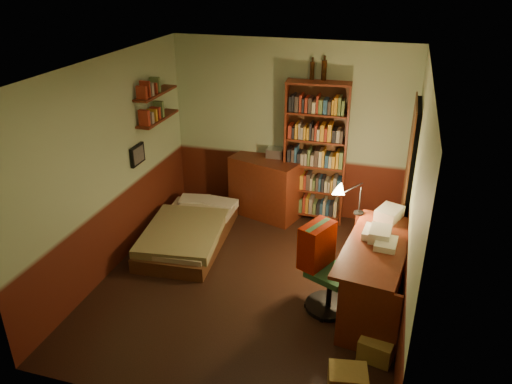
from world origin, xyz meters
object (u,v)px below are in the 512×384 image
(desk_lamp, at_px, (361,194))
(office_chair, at_px, (330,276))
(dresser, at_px, (265,187))
(cardboard_box_b, at_px, (376,348))
(mini_stereo, at_px, (275,153))
(bed, at_px, (188,225))
(cardboard_box_a, at_px, (347,382))
(desk, at_px, (373,277))
(bookshelf, at_px, (315,154))

(desk_lamp, height_order, office_chair, desk_lamp)
(dresser, relative_size, cardboard_box_b, 3.18)
(mini_stereo, xyz_separation_m, office_chair, (1.18, -2.12, -0.53))
(dresser, bearing_deg, desk_lamp, -21.13)
(mini_stereo, xyz_separation_m, cardboard_box_b, (1.75, -2.75, -0.86))
(mini_stereo, bearing_deg, desk_lamp, -44.69)
(bed, distance_m, cardboard_box_a, 3.18)
(cardboard_box_a, height_order, cardboard_box_b, cardboard_box_a)
(cardboard_box_a, bearing_deg, desk_lamp, 94.71)
(bed, distance_m, desk, 2.64)
(bookshelf, relative_size, cardboard_box_a, 6.04)
(desk_lamp, distance_m, cardboard_box_b, 1.78)
(bed, relative_size, mini_stereo, 7.16)
(dresser, xyz_separation_m, cardboard_box_a, (1.64, -3.15, -0.32))
(mini_stereo, xyz_separation_m, bookshelf, (0.60, -0.04, 0.06))
(dresser, relative_size, bookshelf, 0.49)
(office_chair, bearing_deg, bookshelf, 130.38)
(bed, xyz_separation_m, bookshelf, (1.50, 1.19, 0.78))
(office_chair, height_order, cardboard_box_a, office_chair)
(office_chair, xyz_separation_m, cardboard_box_b, (0.57, -0.63, -0.33))
(desk, xyz_separation_m, office_chair, (-0.45, -0.15, 0.03))
(bed, xyz_separation_m, mini_stereo, (0.90, 1.23, 0.71))
(bed, relative_size, bookshelf, 0.85)
(dresser, relative_size, cardboard_box_a, 2.98)
(desk, bearing_deg, dresser, 140.74)
(mini_stereo, bearing_deg, bookshelf, -4.80)
(mini_stereo, height_order, cardboard_box_a, mini_stereo)
(desk_lamp, bearing_deg, cardboard_box_a, -96.13)
(bed, xyz_separation_m, desk_lamp, (2.27, -0.08, 0.82))
(dresser, height_order, cardboard_box_b, dresser)
(dresser, xyz_separation_m, office_chair, (1.29, -2.00, -0.01))
(mini_stereo, height_order, office_chair, mini_stereo)
(bookshelf, distance_m, office_chair, 2.24)
(mini_stereo, distance_m, cardboard_box_b, 3.37)
(dresser, xyz_separation_m, cardboard_box_b, (1.86, -2.63, -0.34))
(desk, relative_size, desk_lamp, 2.96)
(mini_stereo, bearing_deg, desk, -51.48)
(bookshelf, height_order, office_chair, bookshelf)
(desk, relative_size, office_chair, 1.74)
(dresser, relative_size, desk, 0.67)
(desk_lamp, relative_size, cardboard_box_b, 1.61)
(cardboard_box_b, bearing_deg, bed, 150.06)
(office_chair, bearing_deg, mini_stereo, 143.90)
(bed, distance_m, bookshelf, 2.07)
(bookshelf, xyz_separation_m, desk_lamp, (0.76, -1.26, 0.04))
(bookshelf, xyz_separation_m, cardboard_box_a, (0.93, -3.23, -0.91))
(bookshelf, distance_m, desk_lamp, 1.48)
(cardboard_box_a, bearing_deg, office_chair, 106.87)
(cardboard_box_b, bearing_deg, desk, 98.74)
(bookshelf, bearing_deg, cardboard_box_b, -71.46)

